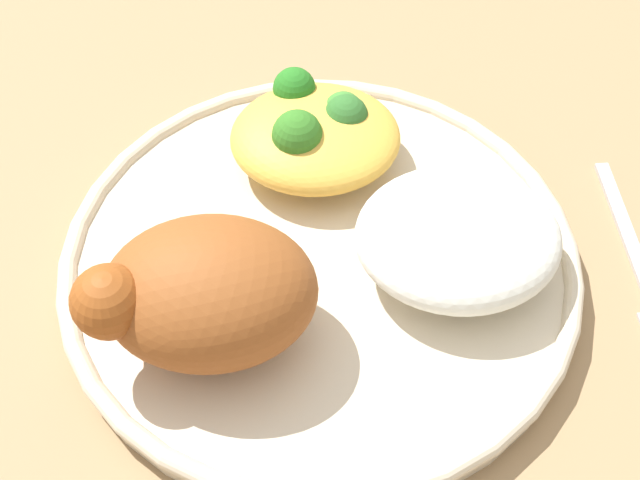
{
  "coord_description": "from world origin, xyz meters",
  "views": [
    {
      "loc": [
        0.01,
        0.29,
        0.4
      ],
      "look_at": [
        0.0,
        0.0,
        0.03
      ],
      "focal_mm": 49.57,
      "sensor_mm": 36.0,
      "label": 1
    }
  ],
  "objects_px": {
    "roasted_chicken": "(202,293)",
    "mac_cheese_with_broccoli": "(320,132)",
    "plate": "(320,262)",
    "rice_pile": "(458,237)"
  },
  "relations": [
    {
      "from": "roasted_chicken",
      "to": "rice_pile",
      "type": "bearing_deg",
      "value": -163.23
    },
    {
      "from": "plate",
      "to": "roasted_chicken",
      "type": "xyz_separation_m",
      "value": [
        0.06,
        0.05,
        0.04
      ]
    },
    {
      "from": "roasted_chicken",
      "to": "mac_cheese_with_broccoli",
      "type": "bearing_deg",
      "value": -116.65
    },
    {
      "from": "plate",
      "to": "roasted_chicken",
      "type": "bearing_deg",
      "value": 39.48
    },
    {
      "from": "plate",
      "to": "mac_cheese_with_broccoli",
      "type": "xyz_separation_m",
      "value": [
        -0.0,
        -0.07,
        0.03
      ]
    },
    {
      "from": "plate",
      "to": "mac_cheese_with_broccoli",
      "type": "distance_m",
      "value": 0.08
    },
    {
      "from": "plate",
      "to": "roasted_chicken",
      "type": "distance_m",
      "value": 0.09
    },
    {
      "from": "roasted_chicken",
      "to": "mac_cheese_with_broccoli",
      "type": "distance_m",
      "value": 0.14
    },
    {
      "from": "plate",
      "to": "rice_pile",
      "type": "bearing_deg",
      "value": 172.95
    },
    {
      "from": "rice_pile",
      "to": "plate",
      "type": "bearing_deg",
      "value": -7.05
    }
  ]
}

